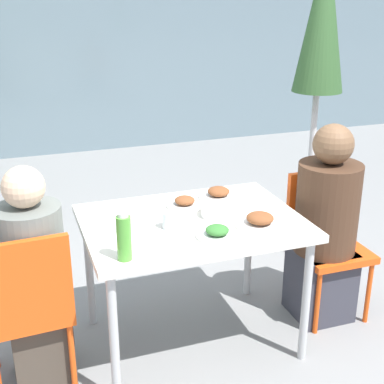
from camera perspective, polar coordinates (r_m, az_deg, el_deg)
The scene contains 15 objects.
ground_plane at distance 3.13m, azimuth 0.00°, elevation -15.41°, with size 24.00×24.00×0.00m, color gray.
building_facade at distance 6.57m, azimuth -12.59°, elevation 17.15°, with size 10.00×0.20×3.00m.
dining_table at distance 2.79m, azimuth 0.00°, elevation -4.19°, with size 1.12×0.81×0.74m.
chair_left at distance 2.63m, azimuth -17.21°, elevation -11.18°, with size 0.42×0.42×0.85m.
person_left at distance 2.68m, azimuth -16.42°, elevation -9.48°, with size 0.31×0.31×1.13m.
chair_right at distance 3.28m, azimuth 13.92°, elevation -4.26°, with size 0.40×0.40×0.85m.
person_right at distance 3.17m, azimuth 14.01°, elevation -4.00°, with size 0.36×0.36×1.18m.
closed_umbrella at distance 3.82m, azimuth 13.64°, elevation 16.34°, with size 0.36×0.36×2.20m.
plate_0 at distance 2.56m, azimuth 2.71°, elevation -4.38°, with size 0.20×0.20×0.06m.
plate_1 at distance 2.70m, azimuth 7.25°, elevation -3.08°, with size 0.25×0.25×0.07m.
plate_2 at distance 2.92m, azimuth -0.79°, elevation -1.17°, with size 0.20×0.20×0.06m.
plate_3 at distance 3.04m, azimuth 2.84°, elevation -0.20°, with size 0.23×0.23×0.06m.
bottle at distance 2.34m, azimuth -7.27°, elevation -4.82°, with size 0.07×0.07×0.22m.
drinking_cup at distance 2.65m, azimuth -2.42°, elevation -3.02°, with size 0.07×0.07×0.08m.
salad_bowl at distance 2.79m, azimuth 2.76°, elevation -1.99°, with size 0.17×0.17×0.06m.
Camera 1 is at (-0.84, -2.39, 1.84)m, focal length 50.00 mm.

